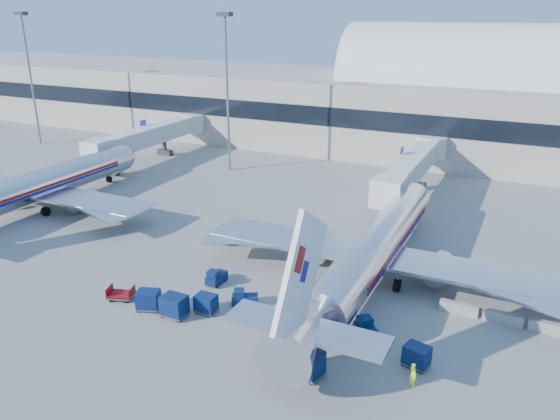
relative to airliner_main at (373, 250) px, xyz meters
The scene contains 21 objects.
ground 11.35m from the airliner_main, 155.75° to the right, with size 260.00×260.00×0.00m, color gray.
terminal 56.80m from the airliner_main, 114.64° to the left, with size 170.00×28.15×21.00m.
airliner_main is the anchor object (origin of this frame).
airliner_mid 42.00m from the airliner_main, behind, with size 32.00×37.26×12.07m.
jetbridge_near 26.43m from the airliner_main, 95.22° to the left, with size 4.40×27.50×6.25m.
jetbridge_mid 51.62m from the airliner_main, 149.36° to the left, with size 4.40×27.50×6.25m.
mast_far_west 75.44m from the airliner_main, 159.99° to the left, with size 2.00×1.20×22.60m.
mast_west 41.12m from the airliner_main, 139.64° to the left, with size 2.00×1.20×22.60m.
barrier_near 8.74m from the airliner_main, 17.39° to the right, with size 3.00×0.55×0.90m, color #9E9E96.
barrier_mid 11.84m from the airliner_main, 12.50° to the right, with size 3.00×0.55×0.90m, color #9E9E96.
barrier_far 15.02m from the airliner_main, ahead, with size 3.00×0.55×0.90m, color #9E9E96.
tug_lead 12.26m from the airliner_main, 132.58° to the right, with size 2.39×1.94×1.40m.
tug_right 9.72m from the airliner_main, 75.08° to the right, with size 2.47×2.53×1.54m.
tug_left 14.12m from the airliner_main, 151.17° to the right, with size 1.09×2.18×1.42m.
cart_train_a 15.36m from the airliner_main, 132.61° to the right, with size 1.73×1.32×1.52m.
cart_train_b 17.82m from the airliner_main, 133.59° to the right, with size 2.04×1.57×1.79m.
cart_train_c 19.67m from the airliner_main, 138.91° to the right, with size 2.23×1.97×1.64m.
cart_solo_near 15.20m from the airliner_main, 89.31° to the right, with size 2.40×2.02×1.86m.
cart_solo_far 12.86m from the airliner_main, 59.28° to the right, with size 2.01×1.71×1.54m.
cart_open_red 21.98m from the airliner_main, 144.88° to the right, with size 2.42×2.03×0.56m.
ramp_worker 14.80m from the airliner_main, 62.71° to the right, with size 0.60×0.39×1.64m, color #D1FF1A.
Camera 1 is at (21.79, -38.64, 22.91)m, focal length 35.00 mm.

